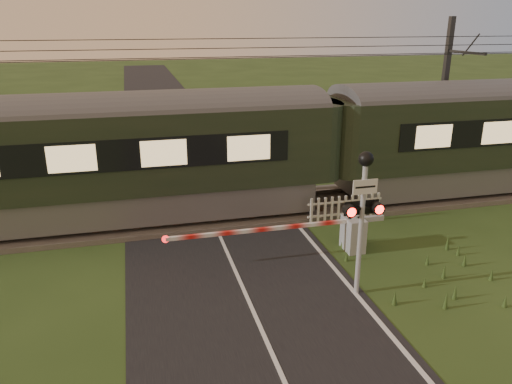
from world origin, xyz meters
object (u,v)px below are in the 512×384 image
object	(u,v)px
boom_gate	(343,233)
crossing_signal	(363,199)
catenary_mast	(444,97)
train	(328,144)
picket_fence	(345,209)

from	to	relation	value
boom_gate	crossing_signal	xyz separation A→B (m)	(-0.65, -2.40, 2.00)
boom_gate	catenary_mast	world-z (taller)	catenary_mast
train	crossing_signal	distance (m)	6.53
crossing_signal	picket_fence	distance (m)	5.15
crossing_signal	picket_fence	size ratio (longest dim) A/B	1.39
crossing_signal	boom_gate	bearing A→B (deg)	74.81
crossing_signal	catenary_mast	xyz separation A→B (m)	(7.79, 8.55, 0.96)
train	boom_gate	bearing A→B (deg)	-103.96
train	catenary_mast	bearing A→B (deg)	19.87
train	picket_fence	xyz separation A→B (m)	(-0.02, -1.89, -1.85)
boom_gate	crossing_signal	bearing A→B (deg)	-105.19
picket_fence	train	bearing A→B (deg)	89.31
catenary_mast	crossing_signal	bearing A→B (deg)	-132.34
train	boom_gate	distance (m)	4.41
boom_gate	train	bearing A→B (deg)	76.04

